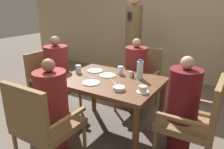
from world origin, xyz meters
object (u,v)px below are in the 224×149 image
at_px(chair_near_corner, 42,122).
at_px(plate_dessert_center, 95,71).
at_px(diner_in_far_chair, 135,75).
at_px(teacup_with_saucer, 143,90).
at_px(bowl_small, 119,88).
at_px(plate_main_right, 108,75).
at_px(water_bottle, 140,70).
at_px(glass_tall_mid, 120,70).
at_px(chair_right_side, 196,118).
at_px(glass_tall_near, 78,69).
at_px(diner_in_right_chair, 182,108).
at_px(chair_far_side, 139,76).
at_px(standing_host, 133,39).
at_px(diner_in_near_chair, 53,110).
at_px(plate_main_left, 91,83).
at_px(chair_left_side, 51,81).
at_px(diner_in_left_chair, 58,77).

bearing_deg(chair_near_corner, plate_dessert_center, 95.83).
bearing_deg(chair_near_corner, diner_in_far_chair, 81.43).
xyz_separation_m(teacup_with_saucer, bowl_small, (-0.23, -0.08, -0.01)).
relative_size(plate_main_right, water_bottle, 0.86).
relative_size(chair_near_corner, glass_tall_mid, 8.98).
bearing_deg(diner_in_far_chair, teacup_with_saucer, -60.55).
relative_size(chair_right_side, glass_tall_near, 8.98).
xyz_separation_m(diner_in_right_chair, glass_tall_near, (-1.35, -0.00, 0.20)).
relative_size(chair_right_side, glass_tall_mid, 8.98).
relative_size(diner_in_far_chair, water_bottle, 4.73).
height_order(chair_far_side, standing_host, standing_host).
relative_size(diner_in_far_chair, glass_tall_near, 10.72).
distance_m(chair_near_corner, water_bottle, 1.24).
bearing_deg(chair_near_corner, bowl_small, 52.00).
relative_size(diner_in_near_chair, standing_host, 0.63).
relative_size(chair_near_corner, glass_tall_near, 8.98).
distance_m(diner_in_near_chair, teacup_with_saucer, 0.94).
bearing_deg(plate_main_right, plate_dessert_center, 163.28).
height_order(diner_in_far_chair, plate_main_right, diner_in_far_chair).
bearing_deg(plate_main_left, plate_dessert_center, 119.81).
distance_m(plate_dessert_center, glass_tall_near, 0.23).
bearing_deg(plate_dessert_center, water_bottle, 3.58).
relative_size(plate_dessert_center, water_bottle, 0.86).
bearing_deg(diner_in_far_chair, diner_in_near_chair, -99.43).
relative_size(diner_in_right_chair, bowl_small, 8.99).
relative_size(plate_main_right, plate_dessert_center, 1.00).
height_order(diner_in_near_chair, standing_host, standing_host).
bearing_deg(diner_in_far_chair, chair_far_side, 90.00).
distance_m(diner_in_far_chair, chair_near_corner, 1.60).
height_order(chair_near_corner, standing_host, standing_host).
bearing_deg(diner_in_far_chair, plate_dessert_center, -122.26).
bearing_deg(chair_near_corner, chair_right_side, 34.54).
distance_m(water_bottle, glass_tall_near, 0.81).
distance_m(chair_far_side, glass_tall_near, 1.03).
xyz_separation_m(chair_left_side, glass_tall_near, (0.53, -0.00, 0.27)).
xyz_separation_m(chair_left_side, diner_in_left_chair, (0.15, 0.00, 0.09)).
distance_m(chair_right_side, glass_tall_mid, 1.07).
distance_m(diner_in_far_chair, diner_in_right_chair, 1.13).
xyz_separation_m(chair_near_corner, plate_main_left, (0.12, 0.64, 0.22)).
height_order(chair_left_side, plate_main_right, chair_left_side).
bearing_deg(standing_host, plate_main_right, -76.01).
relative_size(diner_in_far_chair, standing_host, 0.63).
xyz_separation_m(standing_host, glass_tall_near, (-0.02, -1.56, -0.18)).
relative_size(chair_far_side, glass_tall_mid, 8.98).
xyz_separation_m(chair_left_side, diner_in_right_chair, (1.89, 0.00, 0.07)).
bearing_deg(glass_tall_near, bowl_small, -17.20).
height_order(standing_host, plate_main_left, standing_host).
bearing_deg(diner_in_left_chair, bowl_small, -11.61).
bearing_deg(standing_host, diner_in_near_chair, -84.41).
relative_size(diner_in_left_chair, chair_right_side, 1.25).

